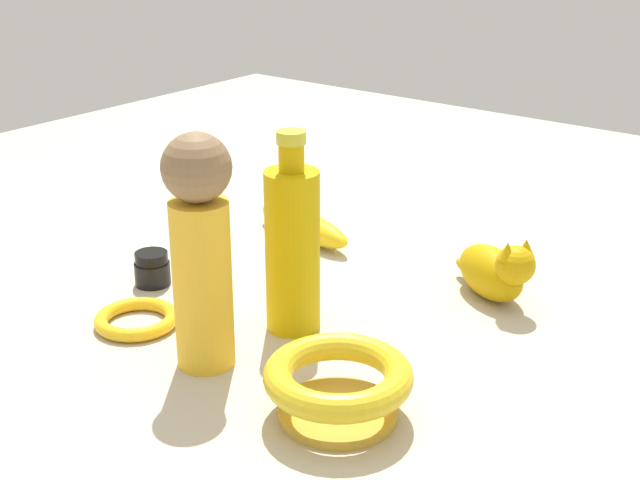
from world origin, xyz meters
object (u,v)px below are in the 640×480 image
(bottle_tall, at_px, (293,247))
(person_figure_adult, at_px, (201,247))
(nail_polish_jar, at_px, (152,269))
(cat_figurine, at_px, (496,270))
(bowl, at_px, (338,383))
(banana, at_px, (303,225))
(bangle, at_px, (137,319))

(bottle_tall, height_order, person_figure_adult, person_figure_adult)
(person_figure_adult, bearing_deg, nail_polish_jar, 152.55)
(bottle_tall, bearing_deg, cat_figurine, 54.53)
(bowl, bearing_deg, nail_polish_jar, 164.99)
(bowl, bearing_deg, person_figure_adult, -178.98)
(banana, bearing_deg, person_figure_adult, 124.70)
(bowl, distance_m, person_figure_adult, 0.20)
(bottle_tall, bearing_deg, banana, 126.54)
(banana, xyz_separation_m, bowl, (0.32, -0.34, 0.02))
(bottle_tall, xyz_separation_m, bowl, (0.15, -0.12, -0.06))
(bangle, distance_m, bottle_tall, 0.20)
(bangle, relative_size, bowl, 0.68)
(bottle_tall, distance_m, nail_polish_jar, 0.23)
(nail_polish_jar, height_order, person_figure_adult, person_figure_adult)
(bowl, bearing_deg, bangle, 178.25)
(banana, relative_size, person_figure_adult, 0.74)
(bangle, distance_m, nail_polish_jar, 0.12)
(bangle, distance_m, bowl, 0.30)
(bottle_tall, height_order, cat_figurine, bottle_tall)
(bowl, bearing_deg, bottle_tall, 142.24)
(banana, distance_m, nail_polish_jar, 0.25)
(bottle_tall, bearing_deg, nail_polish_jar, -174.98)
(banana, distance_m, bangle, 0.33)
(cat_figurine, distance_m, person_figure_adult, 0.38)
(cat_figurine, bearing_deg, bottle_tall, -125.47)
(person_figure_adult, bearing_deg, banana, 112.71)
(nail_polish_jar, relative_size, person_figure_adult, 0.18)
(nail_polish_jar, bearing_deg, bowl, -15.01)
(bangle, relative_size, bottle_tall, 0.42)
(bottle_tall, distance_m, cat_figurine, 0.26)
(bottle_tall, bearing_deg, bowl, -37.76)
(bangle, xyz_separation_m, cat_figurine, (0.30, 0.32, 0.03))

